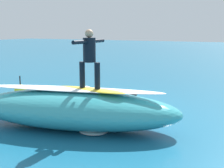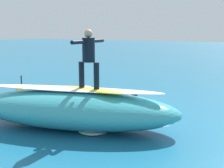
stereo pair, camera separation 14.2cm
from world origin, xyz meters
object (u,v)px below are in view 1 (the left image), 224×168
object	(u,v)px
surfboard_riding	(90,90)
surfer_riding	(89,54)
surfboard_paddling	(128,102)
buoy_marker	(21,91)
surfer_paddling	(126,98)

from	to	relation	value
surfboard_riding	surfer_riding	world-z (taller)	surfer_riding
surfboard_riding	surfboard_paddling	distance (m)	3.50
surfer_riding	buoy_marker	bearing A→B (deg)	-24.65
surfer_riding	buoy_marker	world-z (taller)	surfer_riding
surfer_paddling	surfboard_paddling	bearing A→B (deg)	-0.00
surfboard_riding	surfer_paddling	distance (m)	3.33
surfboard_paddling	buoy_marker	distance (m)	4.69
surfer_riding	surfboard_paddling	distance (m)	3.94
surfer_riding	surfboard_paddling	world-z (taller)	surfer_riding
surfer_riding	surfer_paddling	world-z (taller)	surfer_riding
surfer_riding	surfer_paddling	bearing A→B (deg)	-84.56
surfboard_riding	surfboard_paddling	size ratio (longest dim) A/B	1.08
surfboard_riding	buoy_marker	size ratio (longest dim) A/B	2.48
surfer_paddling	surfer_riding	bearing A→B (deg)	-165.32
surfboard_riding	buoy_marker	bearing A→B (deg)	-24.65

